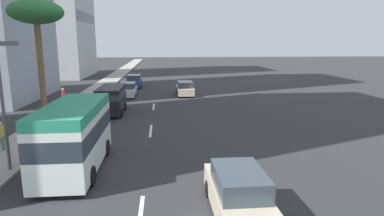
# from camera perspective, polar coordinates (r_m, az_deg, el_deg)

# --- Properties ---
(ground_plane) EXTENTS (198.00, 198.00, 0.00)m
(ground_plane) POSITION_cam_1_polar(r_m,az_deg,el_deg) (37.21, -6.50, 2.21)
(ground_plane) COLOR #2D2D30
(sidewalk_right) EXTENTS (162.00, 2.93, 0.15)m
(sidewalk_right) POSITION_cam_1_polar(r_m,az_deg,el_deg) (38.07, -17.55, 2.07)
(sidewalk_right) COLOR #9E9B93
(sidewalk_right) RESTS_ON ground_plane
(lane_stripe_mid) EXTENTS (3.20, 0.16, 0.01)m
(lane_stripe_mid) POSITION_cam_1_polar(r_m,az_deg,el_deg) (22.37, -7.24, -3.96)
(lane_stripe_mid) COLOR silver
(lane_stripe_mid) RESTS_ON ground_plane
(lane_stripe_far) EXTENTS (3.20, 0.16, 0.01)m
(lane_stripe_far) POSITION_cam_1_polar(r_m,az_deg,el_deg) (30.62, -6.74, 0.23)
(lane_stripe_far) COLOR silver
(lane_stripe_far) RESTS_ON ground_plane
(car_lead) EXTENTS (4.58, 1.81, 1.71)m
(car_lead) POSITION_cam_1_polar(r_m,az_deg,el_deg) (11.65, 8.06, -14.62)
(car_lead) COLOR beige
(car_lead) RESTS_ON ground_plane
(minibus_second) EXTENTS (6.54, 2.39, 3.14)m
(minibus_second) POSITION_cam_1_polar(r_m,az_deg,el_deg) (16.08, -19.88, -4.34)
(minibus_second) COLOR silver
(minibus_second) RESTS_ON ground_plane
(car_third) EXTENTS (4.37, 1.83, 1.53)m
(car_third) POSITION_cam_1_polar(r_m,az_deg,el_deg) (36.83, -11.18, 3.12)
(car_third) COLOR silver
(car_third) RESTS_ON ground_plane
(car_fourth) EXTENTS (4.71, 1.87, 1.56)m
(car_fourth) POSITION_cam_1_polar(r_m,az_deg,el_deg) (37.20, -1.24, 3.43)
(car_fourth) COLOR beige
(car_fourth) RESTS_ON ground_plane
(van_fifth) EXTENTS (4.82, 2.06, 2.27)m
(van_fifth) POSITION_cam_1_polar(r_m,az_deg,el_deg) (28.15, -13.93, 1.67)
(van_fifth) COLOR black
(van_fifth) RESTS_ON ground_plane
(car_sixth) EXTENTS (4.44, 1.94, 1.66)m
(car_sixth) POSITION_cam_1_polar(r_m,az_deg,el_deg) (44.32, -10.12, 4.60)
(car_sixth) COLOR #1E478C
(car_sixth) RESTS_ON ground_plane
(pedestrian_near_lamp) EXTENTS (0.30, 0.33, 1.69)m
(pedestrian_near_lamp) POSITION_cam_1_polar(r_m,az_deg,el_deg) (31.83, -21.60, 1.90)
(pedestrian_near_lamp) COLOR #4C8C66
(pedestrian_near_lamp) RESTS_ON sidewalk_right
(pedestrian_mid_block) EXTENTS (0.38, 0.33, 1.59)m
(pedestrian_mid_block) POSITION_cam_1_polar(r_m,az_deg,el_deg) (20.38, -30.40, -4.06)
(pedestrian_mid_block) COLOR #4C8C66
(pedestrian_mid_block) RESTS_ON sidewalk_right
(palm_tree) EXTENTS (3.92, 3.92, 8.83)m
(palm_tree) POSITION_cam_1_polar(r_m,az_deg,el_deg) (27.19, -25.64, 14.49)
(palm_tree) COLOR brown
(palm_tree) RESTS_ON sidewalk_right
(street_lamp) EXTENTS (0.24, 0.97, 5.86)m
(street_lamp) POSITION_cam_1_polar(r_m,az_deg,el_deg) (16.54, -30.08, 2.72)
(street_lamp) COLOR #4C4C51
(street_lamp) RESTS_ON sidewalk_right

